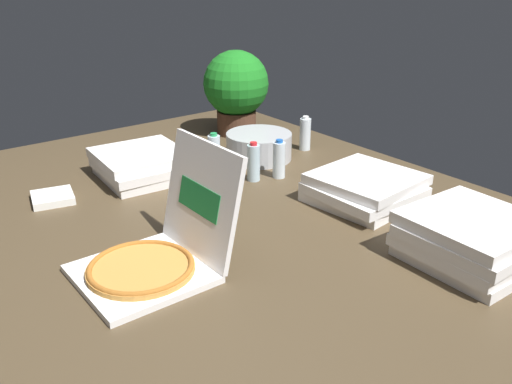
{
  "coord_description": "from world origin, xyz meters",
  "views": [
    {
      "loc": [
        1.64,
        -1.14,
        1.01
      ],
      "look_at": [
        0.04,
        0.1,
        0.14
      ],
      "focal_mm": 38.3,
      "sensor_mm": 36.0,
      "label": 1
    }
  ],
  "objects_px": {
    "water_bottle_1": "(279,160)",
    "water_bottle_2": "(214,152)",
    "water_bottle_0": "(254,162)",
    "napkin_pile": "(53,198)",
    "open_pizza_box": "(158,250)",
    "ice_bucket": "(259,146)",
    "pizza_stack_right_near": "(472,239)",
    "pizza_stack_center_near": "(143,164)",
    "pizza_stack_left_mid": "(365,189)",
    "water_bottle_3": "(305,134)",
    "potted_plant": "(236,88)"
  },
  "relations": [
    {
      "from": "pizza_stack_left_mid",
      "to": "potted_plant",
      "type": "distance_m",
      "value": 1.24
    },
    {
      "from": "pizza_stack_left_mid",
      "to": "potted_plant",
      "type": "height_order",
      "value": "potted_plant"
    },
    {
      "from": "water_bottle_1",
      "to": "potted_plant",
      "type": "distance_m",
      "value": 0.81
    },
    {
      "from": "open_pizza_box",
      "to": "potted_plant",
      "type": "height_order",
      "value": "potted_plant"
    },
    {
      "from": "pizza_stack_right_near",
      "to": "pizza_stack_left_mid",
      "type": "bearing_deg",
      "value": 171.04
    },
    {
      "from": "water_bottle_1",
      "to": "potted_plant",
      "type": "height_order",
      "value": "potted_plant"
    },
    {
      "from": "water_bottle_0",
      "to": "water_bottle_2",
      "type": "height_order",
      "value": "same"
    },
    {
      "from": "potted_plant",
      "to": "napkin_pile",
      "type": "relative_size",
      "value": 2.9
    },
    {
      "from": "open_pizza_box",
      "to": "water_bottle_3",
      "type": "bearing_deg",
      "value": 117.22
    },
    {
      "from": "open_pizza_box",
      "to": "potted_plant",
      "type": "distance_m",
      "value": 1.68
    },
    {
      "from": "water_bottle_0",
      "to": "potted_plant",
      "type": "xyz_separation_m",
      "value": [
        -0.7,
        0.4,
        0.19
      ]
    },
    {
      "from": "pizza_stack_left_mid",
      "to": "water_bottle_0",
      "type": "bearing_deg",
      "value": -155.86
    },
    {
      "from": "pizza_stack_right_near",
      "to": "ice_bucket",
      "type": "height_order",
      "value": "pizza_stack_right_near"
    },
    {
      "from": "water_bottle_3",
      "to": "napkin_pile",
      "type": "relative_size",
      "value": 1.11
    },
    {
      "from": "pizza_stack_center_near",
      "to": "water_bottle_2",
      "type": "relative_size",
      "value": 2.37
    },
    {
      "from": "pizza_stack_left_mid",
      "to": "water_bottle_2",
      "type": "distance_m",
      "value": 0.82
    },
    {
      "from": "open_pizza_box",
      "to": "pizza_stack_right_near",
      "type": "relative_size",
      "value": 1.17
    },
    {
      "from": "ice_bucket",
      "to": "potted_plant",
      "type": "bearing_deg",
      "value": 158.28
    },
    {
      "from": "napkin_pile",
      "to": "pizza_stack_center_near",
      "type": "bearing_deg",
      "value": 92.63
    },
    {
      "from": "pizza_stack_center_near",
      "to": "pizza_stack_right_near",
      "type": "bearing_deg",
      "value": 20.28
    },
    {
      "from": "pizza_stack_right_near",
      "to": "napkin_pile",
      "type": "height_order",
      "value": "pizza_stack_right_near"
    },
    {
      "from": "water_bottle_1",
      "to": "napkin_pile",
      "type": "height_order",
      "value": "water_bottle_1"
    },
    {
      "from": "pizza_stack_left_mid",
      "to": "pizza_stack_center_near",
      "type": "distance_m",
      "value": 1.09
    },
    {
      "from": "potted_plant",
      "to": "napkin_pile",
      "type": "bearing_deg",
      "value": -74.95
    },
    {
      "from": "water_bottle_1",
      "to": "open_pizza_box",
      "type": "bearing_deg",
      "value": -64.69
    },
    {
      "from": "ice_bucket",
      "to": "water_bottle_2",
      "type": "bearing_deg",
      "value": -91.9
    },
    {
      "from": "pizza_stack_center_near",
      "to": "napkin_pile",
      "type": "height_order",
      "value": "pizza_stack_center_near"
    },
    {
      "from": "water_bottle_1",
      "to": "napkin_pile",
      "type": "xyz_separation_m",
      "value": [
        -0.4,
        -1.0,
        -0.08
      ]
    },
    {
      "from": "water_bottle_1",
      "to": "water_bottle_2",
      "type": "distance_m",
      "value": 0.35
    },
    {
      "from": "open_pizza_box",
      "to": "ice_bucket",
      "type": "xyz_separation_m",
      "value": [
        -0.71,
        1.0,
        -0.01
      ]
    },
    {
      "from": "pizza_stack_center_near",
      "to": "water_bottle_3",
      "type": "height_order",
      "value": "water_bottle_3"
    },
    {
      "from": "pizza_stack_left_mid",
      "to": "napkin_pile",
      "type": "distance_m",
      "value": 1.4
    },
    {
      "from": "napkin_pile",
      "to": "water_bottle_0",
      "type": "bearing_deg",
      "value": 67.96
    },
    {
      "from": "water_bottle_0",
      "to": "water_bottle_3",
      "type": "distance_m",
      "value": 0.56
    },
    {
      "from": "water_bottle_2",
      "to": "pizza_stack_center_near",
      "type": "bearing_deg",
      "value": -111.12
    },
    {
      "from": "pizza_stack_left_mid",
      "to": "water_bottle_3",
      "type": "bearing_deg",
      "value": 157.7
    },
    {
      "from": "water_bottle_0",
      "to": "napkin_pile",
      "type": "height_order",
      "value": "water_bottle_0"
    },
    {
      "from": "pizza_stack_center_near",
      "to": "ice_bucket",
      "type": "relative_size",
      "value": 1.31
    },
    {
      "from": "ice_bucket",
      "to": "napkin_pile",
      "type": "bearing_deg",
      "value": -96.24
    },
    {
      "from": "pizza_stack_left_mid",
      "to": "pizza_stack_right_near",
      "type": "height_order",
      "value": "pizza_stack_right_near"
    },
    {
      "from": "pizza_stack_left_mid",
      "to": "ice_bucket",
      "type": "relative_size",
      "value": 1.3
    },
    {
      "from": "pizza_stack_left_mid",
      "to": "water_bottle_3",
      "type": "height_order",
      "value": "water_bottle_3"
    },
    {
      "from": "water_bottle_1",
      "to": "water_bottle_3",
      "type": "xyz_separation_m",
      "value": [
        -0.24,
        0.4,
        0.0
      ]
    },
    {
      "from": "pizza_stack_center_near",
      "to": "water_bottle_0",
      "type": "xyz_separation_m",
      "value": [
        0.37,
        0.41,
        0.03
      ]
    },
    {
      "from": "pizza_stack_center_near",
      "to": "water_bottle_0",
      "type": "height_order",
      "value": "water_bottle_0"
    },
    {
      "from": "potted_plant",
      "to": "napkin_pile",
      "type": "xyz_separation_m",
      "value": [
        0.34,
        -1.27,
        -0.27
      ]
    },
    {
      "from": "pizza_stack_center_near",
      "to": "ice_bucket",
      "type": "height_order",
      "value": "ice_bucket"
    },
    {
      "from": "ice_bucket",
      "to": "water_bottle_1",
      "type": "height_order",
      "value": "water_bottle_1"
    },
    {
      "from": "water_bottle_0",
      "to": "water_bottle_1",
      "type": "xyz_separation_m",
      "value": [
        0.05,
        0.12,
        0.0
      ]
    },
    {
      "from": "water_bottle_1",
      "to": "water_bottle_2",
      "type": "height_order",
      "value": "same"
    }
  ]
}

